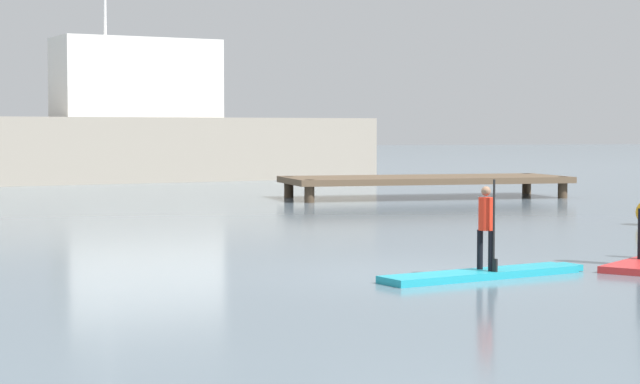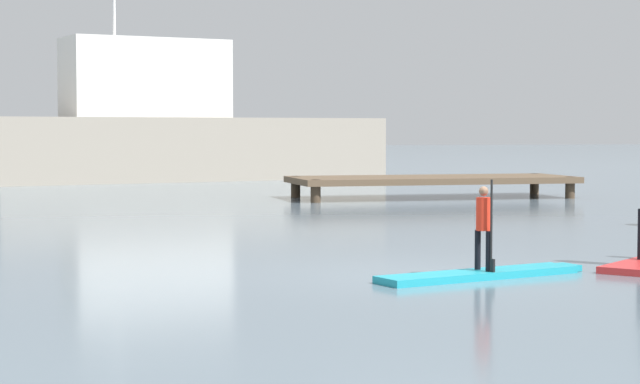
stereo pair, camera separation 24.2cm
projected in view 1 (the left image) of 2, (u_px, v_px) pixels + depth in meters
ground_plane at (415, 274)px, 16.23m from camera, size 240.00×240.00×0.00m
paddleboard_near at (485, 274)px, 15.90m from camera, size 3.28×1.44×0.10m
paddler_child_solo at (486, 223)px, 15.85m from camera, size 0.25×0.39×1.26m
fishing_boat_white_large at (170, 131)px, 45.47m from camera, size 16.30×7.41×15.75m
floating_dock at (425, 180)px, 34.11m from camera, size 8.31×3.06×0.63m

